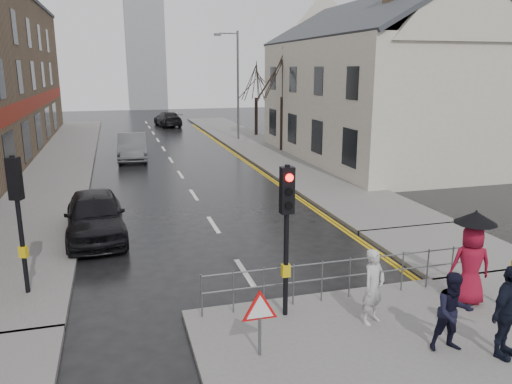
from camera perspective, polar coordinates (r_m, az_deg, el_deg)
ground at (r=11.32m, az=2.69°, el=-14.99°), size 120.00×120.00×0.00m
left_pavement at (r=32.99m, az=-21.42°, el=3.59°), size 4.00×44.00×0.14m
right_pavement at (r=36.12m, az=-0.10°, el=5.39°), size 4.00×40.00×0.14m
pavement_bridge_right at (r=16.62m, az=21.08°, el=-5.97°), size 4.00×4.20×0.14m
building_right_cream at (r=31.31m, az=13.50°, el=12.35°), size 9.00×16.40×10.10m
church_tower at (r=71.61m, az=-12.60°, el=16.50°), size 5.00×5.00×18.00m
traffic_signal_near_left at (r=10.59m, az=3.53°, el=-2.61°), size 0.28×0.27×3.40m
traffic_signal_far_left at (r=12.95m, az=-25.62°, el=-0.91°), size 0.34×0.33×3.40m
guard_railing_front at (r=12.14m, az=10.69°, el=-8.65°), size 7.14×0.04×1.00m
warning_sign at (r=9.60m, az=0.45°, el=-13.56°), size 0.80×0.07×1.35m
street_lamp at (r=38.45m, az=-2.35°, el=12.84°), size 1.83×0.25×8.00m
tree_near at (r=33.15m, az=3.06°, el=13.39°), size 2.40×2.40×6.58m
tree_far at (r=40.95m, az=0.02°, el=12.53°), size 2.40×2.40×5.64m
pedestrian_a at (r=11.07m, az=13.28°, el=-10.47°), size 0.71×0.61×1.65m
pedestrian_b at (r=10.52m, az=21.61°, el=-12.66°), size 0.87×0.73×1.59m
pedestrian_with_umbrella at (r=12.50m, az=23.42°, el=-6.70°), size 1.05×0.96×2.22m
pedestrian_d at (r=10.67m, az=26.76°, el=-12.14°), size 1.16×0.86×1.83m
car_parked at (r=17.21m, az=-17.93°, el=-2.54°), size 2.08×4.69×1.57m
car_mid at (r=31.52m, az=-13.93°, el=5.05°), size 1.92×4.91×1.59m
car_far at (r=49.23m, az=-10.04°, el=8.22°), size 2.55×5.01×1.39m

